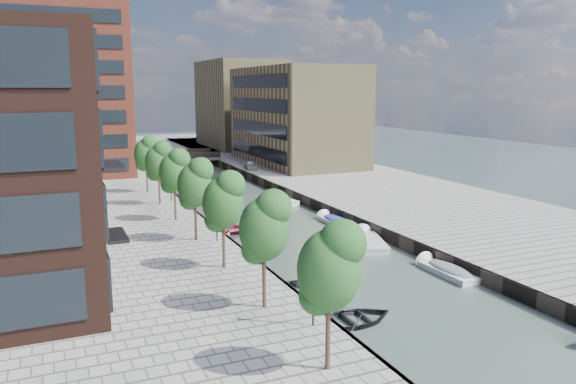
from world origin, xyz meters
TOP-DOWN VIEW (x-y plane):
  - water at (0.00, 40.00)m, footprint 300.00×300.00m
  - quay_right at (16.00, 40.00)m, footprint 20.00×140.00m
  - quay_wall_left at (-6.10, 40.00)m, footprint 0.25×140.00m
  - quay_wall_right at (6.10, 40.00)m, footprint 0.25×140.00m
  - far_closure at (0.00, 100.00)m, footprint 80.00×40.00m
  - apartment_block at (-20.00, 30.00)m, footprint 8.00×38.00m
  - tower at (-17.00, 65.00)m, footprint 18.00×18.00m
  - tan_block_near at (16.00, 62.00)m, footprint 12.00×25.00m
  - tan_block_far at (16.00, 88.00)m, footprint 12.00×20.00m
  - bridge at (0.00, 72.00)m, footprint 13.00×6.00m
  - tree_0 at (-8.50, 4.00)m, footprint 2.50×2.50m
  - tree_1 at (-8.50, 11.00)m, footprint 2.50×2.50m
  - tree_2 at (-8.50, 18.00)m, footprint 2.50×2.50m
  - tree_3 at (-8.50, 25.00)m, footprint 2.50×2.50m
  - tree_4 at (-8.50, 32.00)m, footprint 2.50×2.50m
  - tree_5 at (-8.50, 39.00)m, footprint 2.50×2.50m
  - tree_6 at (-8.50, 46.00)m, footprint 2.50×2.50m
  - lamp_0 at (-7.20, 8.00)m, footprint 0.24×0.24m
  - lamp_1 at (-7.20, 24.00)m, footprint 0.24×0.24m
  - lamp_2 at (-7.20, 40.00)m, footprint 0.24×0.24m
  - sloop_0 at (-5.21, 14.98)m, footprint 4.69×3.97m
  - sloop_1 at (-4.14, 9.38)m, footprint 4.60×3.38m
  - sloop_2 at (-4.34, 29.44)m, footprint 5.74×4.63m
  - sloop_3 at (-4.67, 28.38)m, footprint 5.49×4.61m
  - sloop_4 at (-5.06, 46.05)m, footprint 5.26×4.28m
  - motorboat_1 at (5.35, 13.95)m, footprint 1.72×4.86m
  - motorboat_2 at (4.52, 22.28)m, footprint 3.54×5.83m
  - motorboat_3 at (5.16, 29.13)m, footprint 1.68×4.75m
  - motorboat_4 at (4.30, 40.02)m, footprint 2.41×5.30m
  - car at (7.50, 58.04)m, footprint 2.04×3.75m

SIDE VIEW (x-z plane):
  - water at x=0.00m, z-range 0.00..0.00m
  - sloop_0 at x=-5.21m, z-range -0.41..0.41m
  - sloop_1 at x=-4.14m, z-range -0.46..0.46m
  - sloop_2 at x=-4.34m, z-range -0.53..0.53m
  - sloop_3 at x=-4.67m, z-range -0.49..0.49m
  - sloop_4 at x=-5.06m, z-range -0.48..0.48m
  - motorboat_2 at x=4.52m, z-range -0.81..1.03m
  - motorboat_3 at x=5.16m, z-range -0.60..0.98m
  - motorboat_1 at x=5.35m, z-range -0.61..1.01m
  - motorboat_4 at x=4.30m, z-range -0.64..1.06m
  - quay_right at x=16.00m, z-range 0.00..1.00m
  - quay_wall_left at x=-6.10m, z-range 0.00..1.00m
  - quay_wall_right at x=6.10m, z-range 0.00..1.00m
  - far_closure at x=0.00m, z-range 0.00..1.00m
  - bridge at x=0.00m, z-range 0.74..2.04m
  - car at x=7.50m, z-range 1.00..2.21m
  - lamp_0 at x=-7.20m, z-range 1.45..5.57m
  - lamp_1 at x=-7.20m, z-range 1.45..5.57m
  - lamp_2 at x=-7.20m, z-range 1.45..5.57m
  - tree_0 at x=-8.50m, z-range 2.33..8.28m
  - tree_1 at x=-8.50m, z-range 2.33..8.28m
  - tree_2 at x=-8.50m, z-range 2.33..8.28m
  - tree_3 at x=-8.50m, z-range 2.33..8.28m
  - tree_4 at x=-8.50m, z-range 2.33..8.28m
  - tree_5 at x=-8.50m, z-range 2.33..8.28m
  - tree_6 at x=-8.50m, z-range 2.33..8.28m
  - apartment_block at x=-20.00m, z-range 1.00..15.00m
  - tan_block_near at x=16.00m, z-range 1.00..15.00m
  - tan_block_far at x=16.00m, z-range 1.00..17.00m
  - tower at x=-17.00m, z-range 1.00..31.00m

